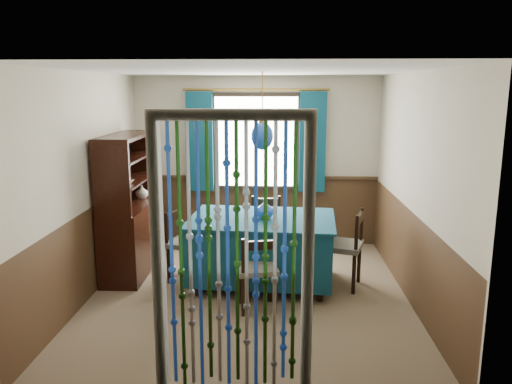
{
  "coord_description": "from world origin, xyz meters",
  "views": [
    {
      "loc": [
        0.32,
        -5.34,
        2.31
      ],
      "look_at": [
        0.07,
        0.33,
        1.14
      ],
      "focal_mm": 35.0,
      "sensor_mm": 36.0,
      "label": 1
    }
  ],
  "objects_px": {
    "sideboard": "(131,225)",
    "pendant_lamp": "(262,136)",
    "vase_sideboard": "(142,191)",
    "chair_left": "(185,243)",
    "dining_table": "(262,246)",
    "chair_far": "(266,229)",
    "bowl_shelf": "(125,182)",
    "chair_near": "(257,270)",
    "vase_table": "(265,210)",
    "chair_right": "(345,246)"
  },
  "relations": [
    {
      "from": "chair_far",
      "to": "pendant_lamp",
      "type": "xyz_separation_m",
      "value": [
        -0.04,
        -0.75,
        1.31
      ]
    },
    {
      "from": "chair_near",
      "to": "sideboard",
      "type": "height_order",
      "value": "sideboard"
    },
    {
      "from": "dining_table",
      "to": "chair_far",
      "type": "xyz_separation_m",
      "value": [
        0.04,
        0.75,
        0.0
      ]
    },
    {
      "from": "pendant_lamp",
      "to": "dining_table",
      "type": "bearing_deg",
      "value": -33.69
    },
    {
      "from": "bowl_shelf",
      "to": "vase_sideboard",
      "type": "bearing_deg",
      "value": 90.0
    },
    {
      "from": "pendant_lamp",
      "to": "bowl_shelf",
      "type": "height_order",
      "value": "pendant_lamp"
    },
    {
      "from": "chair_left",
      "to": "pendant_lamp",
      "type": "xyz_separation_m",
      "value": [
        0.95,
        -0.1,
        1.32
      ]
    },
    {
      "from": "chair_near",
      "to": "pendant_lamp",
      "type": "distance_m",
      "value": 1.53
    },
    {
      "from": "chair_right",
      "to": "vase_table",
      "type": "height_order",
      "value": "vase_table"
    },
    {
      "from": "bowl_shelf",
      "to": "chair_near",
      "type": "bearing_deg",
      "value": -26.11
    },
    {
      "from": "chair_right",
      "to": "pendant_lamp",
      "type": "xyz_separation_m",
      "value": [
        -0.98,
        0.04,
        1.29
      ]
    },
    {
      "from": "chair_near",
      "to": "bowl_shelf",
      "type": "xyz_separation_m",
      "value": [
        -1.6,
        0.78,
        0.78
      ]
    },
    {
      "from": "chair_near",
      "to": "chair_far",
      "type": "bearing_deg",
      "value": 76.92
    },
    {
      "from": "chair_near",
      "to": "vase_sideboard",
      "type": "bearing_deg",
      "value": 126.72
    },
    {
      "from": "sideboard",
      "to": "bowl_shelf",
      "type": "height_order",
      "value": "sideboard"
    },
    {
      "from": "vase_table",
      "to": "vase_sideboard",
      "type": "bearing_deg",
      "value": 155.25
    },
    {
      "from": "vase_sideboard",
      "to": "sideboard",
      "type": "bearing_deg",
      "value": -99.17
    },
    {
      "from": "dining_table",
      "to": "pendant_lamp",
      "type": "distance_m",
      "value": 1.32
    },
    {
      "from": "bowl_shelf",
      "to": "sideboard",
      "type": "bearing_deg",
      "value": 100.92
    },
    {
      "from": "vase_sideboard",
      "to": "chair_left",
      "type": "bearing_deg",
      "value": -42.96
    },
    {
      "from": "dining_table",
      "to": "pendant_lamp",
      "type": "height_order",
      "value": "pendant_lamp"
    },
    {
      "from": "chair_near",
      "to": "chair_left",
      "type": "bearing_deg",
      "value": 127.04
    },
    {
      "from": "chair_far",
      "to": "vase_sideboard",
      "type": "xyz_separation_m",
      "value": [
        -1.66,
        -0.02,
        0.51
      ]
    },
    {
      "from": "chair_near",
      "to": "bowl_shelf",
      "type": "relative_size",
      "value": 4.05
    },
    {
      "from": "pendant_lamp",
      "to": "chair_left",
      "type": "bearing_deg",
      "value": 173.77
    },
    {
      "from": "chair_far",
      "to": "sideboard",
      "type": "xyz_separation_m",
      "value": [
        -1.72,
        -0.39,
        0.14
      ]
    },
    {
      "from": "chair_left",
      "to": "vase_sideboard",
      "type": "relative_size",
      "value": 4.52
    },
    {
      "from": "chair_near",
      "to": "vase_table",
      "type": "xyz_separation_m",
      "value": [
        0.06,
        0.7,
        0.48
      ]
    },
    {
      "from": "chair_left",
      "to": "vase_table",
      "type": "relative_size",
      "value": 4.29
    },
    {
      "from": "vase_sideboard",
      "to": "chair_right",
      "type": "bearing_deg",
      "value": -16.63
    },
    {
      "from": "pendant_lamp",
      "to": "bowl_shelf",
      "type": "relative_size",
      "value": 4.24
    },
    {
      "from": "chair_right",
      "to": "vase_table",
      "type": "xyz_separation_m",
      "value": [
        -0.94,
        0.01,
        0.43
      ]
    },
    {
      "from": "vase_sideboard",
      "to": "chair_far",
      "type": "bearing_deg",
      "value": 0.7
    },
    {
      "from": "chair_left",
      "to": "sideboard",
      "type": "relative_size",
      "value": 0.5
    },
    {
      "from": "chair_far",
      "to": "chair_right",
      "type": "xyz_separation_m",
      "value": [
        0.94,
        -0.8,
        0.02
      ]
    },
    {
      "from": "chair_far",
      "to": "vase_sideboard",
      "type": "distance_m",
      "value": 1.74
    },
    {
      "from": "chair_near",
      "to": "chair_far",
      "type": "height_order",
      "value": "chair_far"
    },
    {
      "from": "chair_right",
      "to": "vase_sideboard",
      "type": "distance_m",
      "value": 2.76
    },
    {
      "from": "dining_table",
      "to": "vase_table",
      "type": "distance_m",
      "value": 0.45
    },
    {
      "from": "sideboard",
      "to": "pendant_lamp",
      "type": "bearing_deg",
      "value": -12.29
    },
    {
      "from": "chair_near",
      "to": "bowl_shelf",
      "type": "height_order",
      "value": "bowl_shelf"
    },
    {
      "from": "chair_left",
      "to": "chair_right",
      "type": "xyz_separation_m",
      "value": [
        1.92,
        -0.15,
        0.03
      ]
    },
    {
      "from": "dining_table",
      "to": "sideboard",
      "type": "distance_m",
      "value": 1.73
    },
    {
      "from": "chair_far",
      "to": "pendant_lamp",
      "type": "distance_m",
      "value": 1.51
    },
    {
      "from": "pendant_lamp",
      "to": "bowl_shelf",
      "type": "xyz_separation_m",
      "value": [
        -1.63,
        0.05,
        -0.56
      ]
    },
    {
      "from": "dining_table",
      "to": "vase_table",
      "type": "bearing_deg",
      "value": -39.87
    },
    {
      "from": "chair_near",
      "to": "pendant_lamp",
      "type": "relative_size",
      "value": 0.96
    },
    {
      "from": "chair_left",
      "to": "bowl_shelf",
      "type": "distance_m",
      "value": 1.02
    },
    {
      "from": "sideboard",
      "to": "pendant_lamp",
      "type": "xyz_separation_m",
      "value": [
        1.69,
        -0.36,
        1.18
      ]
    },
    {
      "from": "chair_left",
      "to": "sideboard",
      "type": "xyz_separation_m",
      "value": [
        -0.74,
        0.26,
        0.14
      ]
    }
  ]
}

